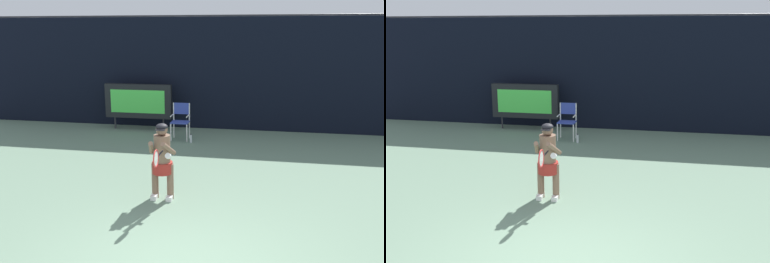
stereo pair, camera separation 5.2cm
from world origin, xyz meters
TOP-DOWN VIEW (x-y plane):
  - backdrop_screen at (0.00, 8.50)m, footprint 18.00×0.12m
  - scoreboard at (-3.05, 7.88)m, footprint 2.20×0.21m
  - umpire_chair at (-1.45, 6.94)m, footprint 0.52×0.44m
  - water_bottle at (-1.08, 6.58)m, footprint 0.07×0.07m
  - tennis_player at (-0.88, 2.57)m, footprint 0.53×0.61m
  - tennis_racket at (-0.81, 1.89)m, footprint 0.03×0.60m

SIDE VIEW (x-z plane):
  - water_bottle at x=-1.08m, z-range -0.01..0.26m
  - umpire_chair at x=-1.45m, z-range 0.08..1.16m
  - tennis_player at x=-0.88m, z-range 0.07..1.55m
  - scoreboard at x=-3.05m, z-range 0.20..1.70m
  - tennis_racket at x=-0.81m, z-range 0.88..1.19m
  - backdrop_screen at x=0.00m, z-range -0.02..3.64m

